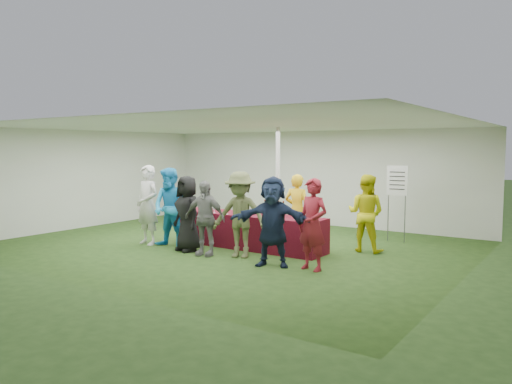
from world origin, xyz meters
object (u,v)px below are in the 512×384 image
Objects in this scene: dump_bucket at (309,217)px; wine_list_sign at (397,186)px; customer_0 at (148,205)px; staff_pourer at (297,210)px; customer_4 at (240,215)px; serving_table at (249,231)px; customer_6 at (313,224)px; customer_1 at (171,208)px; customer_5 at (273,221)px; staff_back at (366,213)px; customer_2 at (187,214)px; customer_3 at (205,218)px.

dump_bucket is 0.13× the size of wine_list_sign.
staff_pourer is at bearing 36.52° from customer_0.
dump_bucket is 0.14× the size of customer_4.
serving_table is 2.16× the size of customer_6.
customer_1 is (0.67, 0.06, -0.02)m from customer_0.
customer_0 is 1.08× the size of customer_5.
staff_pourer is 1.99m from customer_5.
staff_back is 3.81m from customer_2.
serving_table is at bearing 27.75° from customer_1.
serving_table is 2.13× the size of customer_5.
wine_list_sign reaches higher than customer_5.
customer_1 reaches higher than staff_pourer.
staff_pourer is 0.94× the size of customer_4.
serving_table is 2.43m from customer_6.
customer_4 is 1.03× the size of customer_5.
customer_0 reaches higher than staff_pourer.
customer_5 reaches higher than staff_back.
serving_table is at bearing 22.69° from staff_back.
staff_back is 0.95× the size of customer_4.
customer_3 is (-1.09, -1.90, -0.04)m from staff_pourer.
dump_bucket is 2.90m from wine_list_sign.
serving_table is 3.66m from wine_list_sign.
serving_table is at bearing 31.54° from customer_0.
serving_table is at bearing 66.03° from customer_3.
customer_6 is at bearing 5.65° from customer_0.
serving_table is at bearing 164.05° from customer_6.
customer_2 is at bearing -15.27° from customer_1.
customer_1 is at bearing 11.04° from customer_0.
serving_table is at bearing -134.75° from wine_list_sign.
dump_bucket is 2.13m from customer_3.
staff_back is at bearing 29.71° from customer_3.
customer_3 is (1.18, -0.23, -0.11)m from customer_1.
customer_6 is (2.41, 0.14, 0.06)m from customer_3.
customer_0 reaches higher than customer_5.
serving_table is 1.98× the size of customer_0.
staff_back is at bearing 51.58° from customer_2.
customer_0 reaches higher than customer_6.
customer_1 is at bearing -166.69° from dump_bucket.
customer_1 is at bearing 163.12° from customer_4.
customer_3 reaches higher than dump_bucket.
customer_6 reaches higher than customer_3.
wine_list_sign is 3.89m from customer_5.
customer_0 is (-4.61, -3.52, -0.40)m from wine_list_sign.
customer_4 is (1.89, 0.02, -0.02)m from customer_1.
wine_list_sign is 1.07× the size of customer_5.
wine_list_sign reaches higher than staff_pourer.
wine_list_sign is 5.81m from customer_0.
dump_bucket is at bearing 17.95° from customer_0.
customer_2 is 0.61m from customer_3.
staff_pourer is 2.20m from customer_3.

